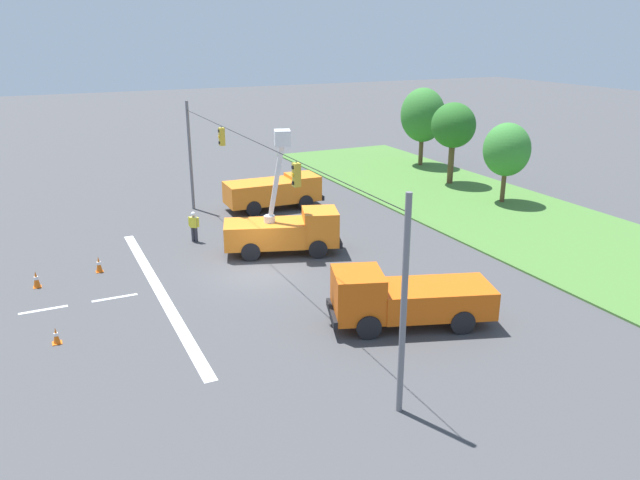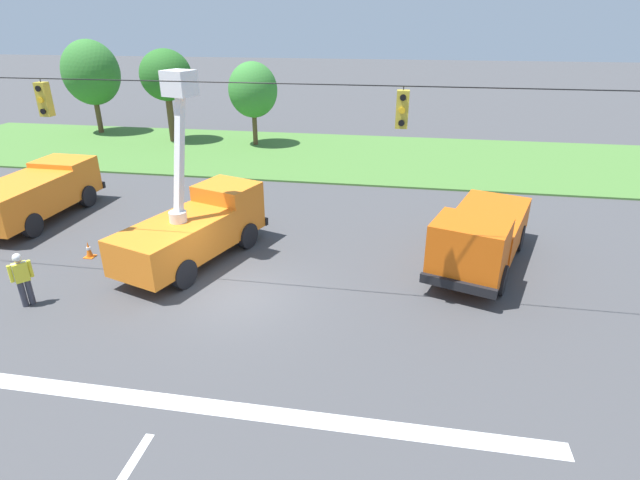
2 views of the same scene
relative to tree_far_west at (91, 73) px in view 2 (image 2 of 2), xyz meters
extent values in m
plane|color=#424244|center=(18.08, -21.72, -4.46)|extent=(200.00, 200.00, 0.00)
cube|color=#477533|center=(18.08, -3.72, -4.41)|extent=(56.00, 12.00, 0.10)
cube|color=silver|center=(18.08, -26.70, -4.46)|extent=(17.60, 0.50, 0.01)
cube|color=silver|center=(18.08, -28.70, -4.46)|extent=(0.20, 2.00, 0.01)
cylinder|color=black|center=(18.08, -21.72, 2.14)|extent=(26.00, 0.03, 0.03)
cylinder|color=black|center=(12.64, -21.72, 2.09)|extent=(0.02, 0.02, 0.10)
cube|color=gold|center=(12.64, -21.72, 1.56)|extent=(0.32, 0.28, 0.96)
cylinder|color=black|center=(12.64, -21.88, 1.88)|extent=(0.16, 0.05, 0.16)
cylinder|color=yellow|center=(12.64, -21.88, 1.56)|extent=(0.16, 0.05, 0.16)
cylinder|color=black|center=(12.64, -21.88, 1.24)|extent=(0.16, 0.05, 0.16)
cylinder|color=black|center=(22.93, -21.72, 2.09)|extent=(0.02, 0.02, 0.10)
cube|color=gold|center=(22.93, -21.72, 1.56)|extent=(0.32, 0.28, 0.96)
cylinder|color=black|center=(22.93, -21.88, 1.88)|extent=(0.16, 0.05, 0.16)
cylinder|color=yellow|center=(22.93, -21.88, 1.56)|extent=(0.16, 0.05, 0.16)
cylinder|color=black|center=(22.93, -21.88, 1.24)|extent=(0.16, 0.05, 0.16)
cylinder|color=brown|center=(0.00, 0.00, -3.12)|extent=(0.38, 0.38, 2.68)
ellipsoid|color=#33752D|center=(0.00, 0.00, 0.02)|extent=(4.24, 3.66, 4.63)
cylinder|color=brown|center=(6.73, -1.79, -2.91)|extent=(0.45, 0.45, 3.11)
ellipsoid|color=#286623|center=(6.73, -1.79, 0.14)|extent=(3.52, 3.29, 3.42)
cylinder|color=brown|center=(12.84, -1.83, -3.27)|extent=(0.32, 0.32, 2.38)
ellipsoid|color=#387F33|center=(12.84, -1.83, -0.69)|extent=(3.27, 3.13, 3.63)
cube|color=orange|center=(15.47, -20.47, -3.32)|extent=(3.45, 4.73, 1.28)
cube|color=orange|center=(16.44, -17.59, -3.04)|extent=(2.60, 2.40, 1.85)
cube|color=#1E2838|center=(16.64, -16.99, -2.71)|extent=(1.82, 0.69, 0.83)
cube|color=black|center=(16.75, -16.66, -3.81)|extent=(2.16, 0.86, 0.30)
cylinder|color=black|center=(15.39, -17.50, -3.96)|extent=(0.58, 1.04, 1.00)
cylinder|color=black|center=(17.33, -18.15, -3.96)|extent=(0.58, 1.04, 1.00)
cylinder|color=black|center=(14.26, -20.87, -3.96)|extent=(0.58, 1.04, 1.00)
cylinder|color=black|center=(16.20, -21.52, -3.96)|extent=(0.58, 1.04, 1.00)
cylinder|color=silver|center=(15.57, -20.18, -2.50)|extent=(0.60, 0.60, 0.36)
cube|color=white|center=(15.69, -19.82, -0.56)|extent=(0.55, 1.04, 4.29)
cube|color=white|center=(15.82, -19.45, 1.81)|extent=(1.11, 1.04, 0.80)
cube|color=#D6560F|center=(26.34, -17.03, -3.38)|extent=(3.69, 5.06, 1.17)
cube|color=#D6560F|center=(25.30, -20.10, -3.02)|extent=(2.77, 2.57, 1.88)
cube|color=#1E2838|center=(25.08, -20.75, -2.69)|extent=(1.94, 0.74, 0.85)
cube|color=black|center=(24.96, -21.10, -3.81)|extent=(2.29, 0.91, 0.30)
cylinder|color=black|center=(26.41, -20.21, -3.96)|extent=(0.58, 1.04, 1.00)
cylinder|color=black|center=(24.35, -19.51, -3.96)|extent=(0.58, 1.04, 1.00)
cylinder|color=black|center=(27.63, -16.61, -3.96)|extent=(0.58, 1.04, 1.00)
cylinder|color=black|center=(25.56, -15.91, -3.96)|extent=(0.58, 1.04, 1.00)
cube|color=orange|center=(7.29, -17.79, -3.25)|extent=(2.56, 4.46, 1.43)
cube|color=orange|center=(7.38, -14.65, -3.14)|extent=(2.39, 1.95, 1.65)
cube|color=#1E2838|center=(7.40, -13.99, -2.85)|extent=(2.07, 0.16, 0.74)
cube|color=black|center=(7.41, -13.63, -3.81)|extent=(2.44, 0.23, 0.30)
cylinder|color=black|center=(6.25, -14.87, -3.96)|extent=(0.31, 1.01, 1.00)
cylinder|color=black|center=(8.50, -14.93, -3.96)|extent=(0.31, 1.01, 1.00)
cylinder|color=black|center=(8.39, -18.60, -3.96)|extent=(0.31, 1.01, 1.00)
cylinder|color=#383842|center=(11.79, -23.46, -4.04)|extent=(0.18, 0.18, 0.85)
cylinder|color=#383842|center=(11.92, -23.31, -4.04)|extent=(0.18, 0.18, 0.85)
cube|color=yellow|center=(11.86, -23.39, -3.31)|extent=(0.44, 0.46, 0.60)
cube|color=silver|center=(11.86, -23.39, -3.31)|extent=(0.33, 0.37, 0.62)
cylinder|color=yellow|center=(11.68, -23.59, -3.28)|extent=(0.11, 0.11, 0.55)
cylinder|color=yellow|center=(12.03, -23.18, -3.28)|extent=(0.11, 0.11, 0.55)
sphere|color=tan|center=(11.86, -23.39, -2.88)|extent=(0.22, 0.22, 0.22)
sphere|color=white|center=(11.86, -23.39, -2.82)|extent=(0.26, 0.26, 0.26)
cube|color=orange|center=(11.74, -19.96, -4.45)|extent=(0.36, 0.36, 0.03)
cone|color=orange|center=(11.74, -19.96, -4.14)|extent=(0.24, 0.24, 0.59)
cylinder|color=white|center=(11.74, -19.96, -4.11)|extent=(0.15, 0.15, 0.11)
camera|label=1|loc=(45.51, -31.33, 7.14)|focal=35.00mm
camera|label=2|loc=(23.04, -35.05, 3.74)|focal=28.00mm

